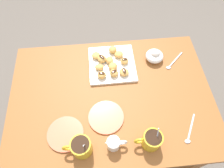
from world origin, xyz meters
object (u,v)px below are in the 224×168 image
Objects in this scene: beignet_2 at (124,72)px; beignet_6 at (102,59)px; beignet_1 at (113,66)px; beignet_3 at (96,56)px; coffee_mug_mustard_right at (81,147)px; beignet_7 at (113,50)px; saucer_coral_right at (106,117)px; beignet_8 at (110,60)px; beignet_9 at (102,75)px; pastry_plate_square at (112,64)px; saucer_coral_left at (65,134)px; dining_table at (111,106)px; coffee_mug_mustard_left at (151,140)px; cream_pitcher_white at (114,143)px; beignet_5 at (125,61)px; ice_cream_bowl at (155,56)px; beignet_10 at (114,73)px; beignet_4 at (99,67)px; beignet_0 at (119,55)px.

beignet_6 is at bearing -41.27° from beignet_2.
beignet_3 is (0.09, -0.09, -0.00)m from beignet_1.
coffee_mug_mustard_right is 2.83× the size of beignet_7.
beignet_8 is at bearing -98.28° from saucer_coral_right.
beignet_6 reaches higher than saucer_coral_right.
beignet_9 reaches higher than beignet_3.
pastry_plate_square reaches higher than saucer_coral_left.
beignet_8 reaches higher than saucer_coral_left.
dining_table is 0.36m from coffee_mug_mustard_left.
beignet_7 is at bearing -97.93° from pastry_plate_square.
cream_pitcher_white reaches higher than dining_table.
saucer_coral_left is at bearing 49.04° from beignet_5.
beignet_1 is (0.13, -0.43, -0.02)m from coffee_mug_mustard_left.
beignet_6 is 0.09m from beignet_7.
coffee_mug_mustard_left reaches higher than ice_cream_bowl.
dining_table is 0.21m from beignet_10.
beignet_9 reaches higher than beignet_2.
beignet_10 is (-0.27, -0.31, 0.03)m from saucer_coral_left.
beignet_2 is 1.02× the size of beignet_6.
beignet_7 is at bearing -77.70° from coffee_mug_mustard_left.
beignet_5 reaches higher than saucer_coral_left.
beignet_5 is at bearing -131.44° from beignet_10.
beignet_3 and beignet_4 have the same top height.
saucer_coral_right is 3.48× the size of beignet_4.
beignet_5 is at bearing 124.33° from beignet_7.
cream_pitcher_white reaches higher than beignet_7.
beignet_10 is at bearing -174.31° from beignet_9.
cream_pitcher_white is at bearing 95.69° from beignet_3.
beignet_5 is (-0.10, -0.20, 0.17)m from dining_table.
ice_cream_bowl is (-0.29, -0.49, -0.01)m from cream_pitcher_white.
dining_table is 0.39m from ice_cream_bowl.
beignet_7 is at bearing -95.12° from cream_pitcher_white.
beignet_9 reaches higher than pastry_plate_square.
beignet_3 is at bearing -31.23° from pastry_plate_square.
saucer_coral_right is at bearing 63.57° from beignet_2.
pastry_plate_square is 2.55× the size of ice_cream_bowl.
beignet_8 is 1.09× the size of beignet_9.
ice_cream_bowl is 0.22m from beignet_2.
beignet_7 is (-0.28, -0.48, 0.03)m from saucer_coral_left.
saucer_coral_left is (0.52, 0.41, -0.03)m from ice_cream_bowl.
beignet_6 reaches higher than beignet_5.
cream_pitcher_white reaches higher than beignet_8.
beignet_8 is at bearing -50.76° from beignet_2.
ice_cream_bowl is 0.66m from saucer_coral_left.
coffee_mug_mustard_left is 3.18× the size of beignet_5.
coffee_mug_mustard_left is 0.47m from beignet_5.
beignet_1 is 1.01× the size of beignet_3.
ice_cream_bowl is 2.07× the size of beignet_10.
dining_table is 22.15× the size of beignet_9.
beignet_10 is at bearing 72.01° from beignet_0.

